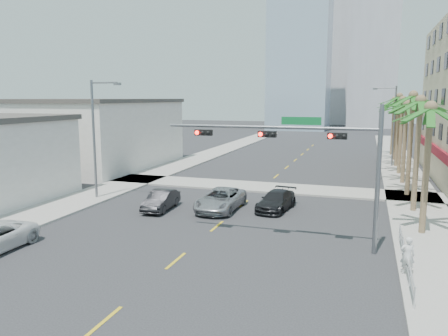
{
  "coord_description": "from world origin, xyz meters",
  "views": [
    {
      "loc": [
        8.38,
        -14.14,
        7.68
      ],
      "look_at": [
        0.25,
        10.62,
        3.5
      ],
      "focal_mm": 35.0,
      "sensor_mm": 36.0,
      "label": 1
    }
  ],
  "objects_px": {
    "pedestrian": "(407,256)",
    "traffic_signal_mast": "(312,151)",
    "car_lane_left": "(161,200)",
    "car_lane_right": "(276,201)",
    "car_lane_center": "(221,199)"
  },
  "relations": [
    {
      "from": "car_lane_right",
      "to": "car_lane_center",
      "type": "bearing_deg",
      "value": -153.76
    },
    {
      "from": "pedestrian",
      "to": "traffic_signal_mast",
      "type": "bearing_deg",
      "value": -34.72
    },
    {
      "from": "traffic_signal_mast",
      "to": "car_lane_right",
      "type": "height_order",
      "value": "traffic_signal_mast"
    },
    {
      "from": "car_lane_left",
      "to": "car_lane_right",
      "type": "bearing_deg",
      "value": 13.82
    },
    {
      "from": "car_lane_left",
      "to": "pedestrian",
      "type": "bearing_deg",
      "value": -29.16
    },
    {
      "from": "car_lane_right",
      "to": "pedestrian",
      "type": "relative_size",
      "value": 2.73
    },
    {
      "from": "car_lane_left",
      "to": "car_lane_right",
      "type": "height_order",
      "value": "car_lane_left"
    },
    {
      "from": "traffic_signal_mast",
      "to": "car_lane_left",
      "type": "xyz_separation_m",
      "value": [
        -10.78,
        4.62,
        -4.39
      ]
    },
    {
      "from": "car_lane_center",
      "to": "car_lane_left",
      "type": "bearing_deg",
      "value": -162.35
    },
    {
      "from": "car_lane_left",
      "to": "pedestrian",
      "type": "relative_size",
      "value": 2.45
    },
    {
      "from": "car_lane_center",
      "to": "pedestrian",
      "type": "height_order",
      "value": "pedestrian"
    },
    {
      "from": "car_lane_left",
      "to": "pedestrian",
      "type": "distance_m",
      "value": 16.91
    },
    {
      "from": "car_lane_center",
      "to": "pedestrian",
      "type": "relative_size",
      "value": 3.22
    },
    {
      "from": "traffic_signal_mast",
      "to": "car_lane_center",
      "type": "xyz_separation_m",
      "value": [
        -6.82,
        5.82,
        -4.32
      ]
    },
    {
      "from": "car_lane_center",
      "to": "car_lane_right",
      "type": "distance_m",
      "value": 3.87
    }
  ]
}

